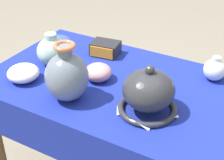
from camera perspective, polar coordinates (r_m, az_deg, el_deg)
display_table at (r=1.48m, az=0.01°, el=-2.93°), size 1.06×0.67×0.68m
vase_tall_bulbous at (r=1.30m, az=-7.53°, el=0.69°), size 0.17×0.17×0.23m
vase_dome_bell at (r=1.24m, az=6.06°, el=-2.18°), size 0.23×0.23×0.20m
mosaic_tile_box at (r=1.65m, az=-1.13°, el=5.28°), size 0.14×0.12×0.06m
jar_round_celadon at (r=1.56m, az=-9.93°, el=4.76°), size 0.14×0.14×0.15m
bowl_shallow_ivory at (r=1.49m, az=-14.52°, el=1.14°), size 0.14×0.14×0.07m
bowl_shallow_rose at (r=1.44m, az=-2.31°, el=1.30°), size 0.12×0.12×0.07m
bowl_shallow_cobalt at (r=1.76m, az=-9.08°, el=6.35°), size 0.14×0.14×0.05m
jar_round_porcelain at (r=1.50m, az=16.70°, el=1.71°), size 0.09×0.09×0.11m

